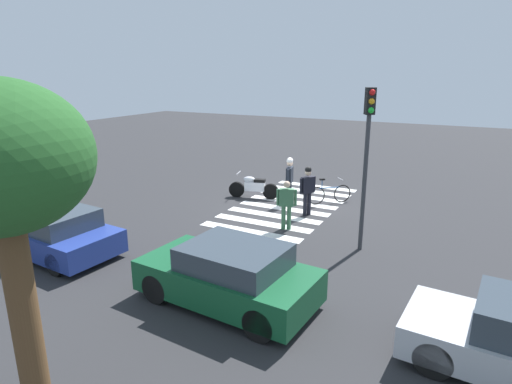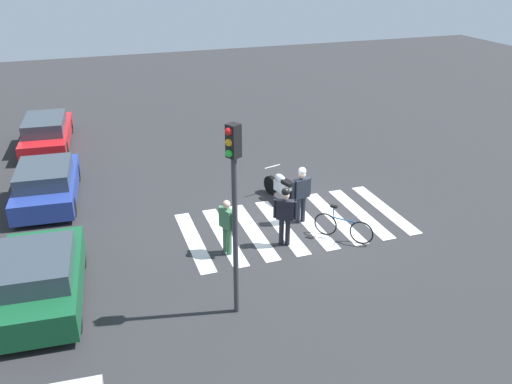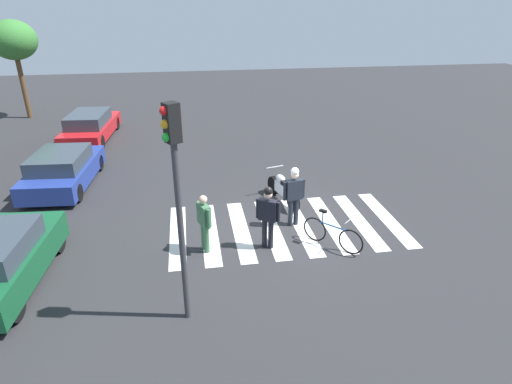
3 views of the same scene
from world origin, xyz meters
name	(u,v)px [view 1 (image 1 of 3)]	position (x,y,z in m)	size (l,w,h in m)	color
ground_plane	(288,205)	(0.00, 0.00, 0.00)	(60.00, 60.00, 0.00)	#2B2B2D
police_motorcycle	(254,187)	(1.64, -0.26, 0.46)	(2.00, 0.79, 1.03)	black
leaning_bicycle	(329,194)	(-1.29, -0.95, 0.39)	(1.34, 1.24, 1.01)	black
officer_on_foot	(290,177)	(0.07, -0.22, 1.05)	(0.30, 0.67, 1.81)	#1E232D
officer_by_motorcycle	(308,187)	(-1.03, 0.75, 1.02)	(0.42, 0.58, 1.77)	black
pedestrian_bystander	(287,202)	(-0.94, 2.41, 0.91)	(0.61, 0.36, 1.61)	#3F724C
crosswalk_stripes	(288,205)	(0.00, 0.00, 0.00)	(3.55, 6.75, 0.01)	silver
car_green_compact	(229,275)	(-1.65, 7.20, 0.67)	(4.05, 2.18, 1.38)	black
car_blue_hatchback	(51,232)	(4.19, 7.11, 0.62)	(4.31, 2.17, 1.29)	black
traffic_light_pole	(367,145)	(-3.48, 2.94, 3.03)	(0.33, 0.36, 4.54)	#38383D
street_tree_mid	(0,166)	(-0.97, 11.39, 3.84)	(2.26, 2.26, 4.90)	brown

